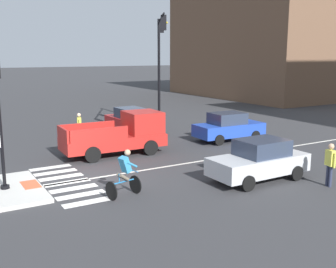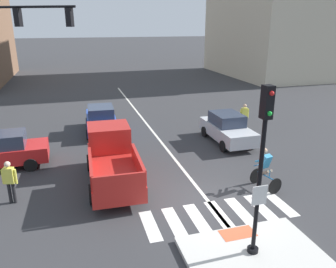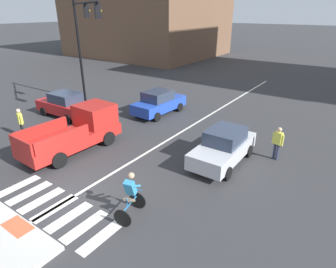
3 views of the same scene
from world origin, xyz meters
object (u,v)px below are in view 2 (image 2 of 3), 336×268
at_px(cyclist, 265,168).
at_px(pedestrian_waiting_far_side, 244,115).
at_px(signal_pole, 262,159).
at_px(car_blue_westbound_far, 101,119).
at_px(pedestrian_at_curb_left, 10,179).
at_px(car_red_cross_left, 2,151).
at_px(car_silver_eastbound_mid, 227,128).
at_px(pickup_truck_red_westbound_near, 112,158).

height_order(cyclist, pedestrian_waiting_far_side, cyclist).
height_order(signal_pole, cyclist, signal_pole).
xyz_separation_m(car_blue_westbound_far, pedestrian_at_curb_left, (-4.01, -7.60, 0.17)).
distance_m(car_blue_westbound_far, pedestrian_waiting_far_side, 8.81).
relative_size(car_red_cross_left, cyclist, 2.46).
bearing_deg(car_silver_eastbound_mid, pedestrian_waiting_far_side, 40.84).
height_order(car_red_cross_left, pickup_truck_red_westbound_near, pickup_truck_red_westbound_near).
bearing_deg(signal_pole, pickup_truck_red_westbound_near, 117.74).
bearing_deg(car_red_cross_left, signal_pole, -47.86).
bearing_deg(cyclist, signal_pole, -125.63).
bearing_deg(cyclist, car_blue_westbound_far, 121.56).
distance_m(pickup_truck_red_westbound_near, cyclist, 6.33).
relative_size(car_red_cross_left, pickup_truck_red_westbound_near, 0.80).
relative_size(signal_pole, car_silver_eastbound_mid, 1.17).
bearing_deg(cyclist, car_silver_eastbound_mid, 80.03).
distance_m(cyclist, pedestrian_waiting_far_side, 7.70).
distance_m(signal_pole, cyclist, 4.94).
bearing_deg(pedestrian_at_curb_left, car_blue_westbound_far, 62.19).
bearing_deg(signal_pole, pedestrian_waiting_far_side, 62.80).
xyz_separation_m(car_red_cross_left, car_silver_eastbound_mid, (11.46, 0.24, 0.00)).
height_order(signal_pole, pickup_truck_red_westbound_near, signal_pole).
relative_size(car_red_cross_left, pedestrian_waiting_far_side, 2.48).
height_order(signal_pole, pedestrian_waiting_far_side, signal_pole).
height_order(pedestrian_at_curb_left, pedestrian_waiting_far_side, same).
height_order(car_silver_eastbound_mid, pedestrian_at_curb_left, pedestrian_at_curb_left).
distance_m(car_red_cross_left, pedestrian_waiting_far_side, 13.59).
bearing_deg(pedestrian_waiting_far_side, car_red_cross_left, -171.73).
height_order(signal_pole, car_silver_eastbound_mid, signal_pole).
relative_size(car_red_cross_left, pedestrian_at_curb_left, 2.48).
distance_m(cyclist, pedestrian_at_curb_left, 9.77).
xyz_separation_m(signal_pole, pedestrian_at_curb_left, (-7.06, 5.17, -2.06)).
distance_m(pickup_truck_red_westbound_near, pedestrian_at_curb_left, 3.95).
height_order(car_blue_westbound_far, pedestrian_at_curb_left, pedestrian_at_curb_left).
distance_m(car_red_cross_left, car_blue_westbound_far, 6.31).
xyz_separation_m(car_red_cross_left, pickup_truck_red_westbound_near, (4.71, -2.63, 0.17)).
distance_m(car_blue_westbound_far, pedestrian_at_curb_left, 8.59).
relative_size(signal_pole, pedestrian_at_curb_left, 2.88).
bearing_deg(car_blue_westbound_far, car_red_cross_left, -140.64).
bearing_deg(pickup_truck_red_westbound_near, car_blue_westbound_far, 88.50).
bearing_deg(car_blue_westbound_far, pedestrian_at_curb_left, -117.81).
height_order(car_red_cross_left, cyclist, cyclist).
distance_m(car_blue_westbound_far, pickup_truck_red_westbound_near, 6.64).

